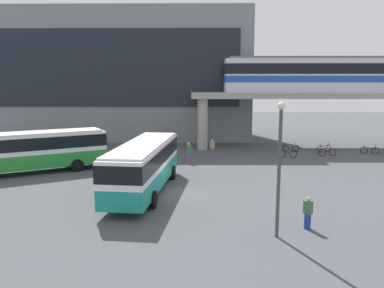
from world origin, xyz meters
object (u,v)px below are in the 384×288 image
bicycle_blue (324,148)px  bicycle_black (370,150)px  bus_secondary (33,148)px  bicycle_orange (327,152)px  station_building (126,76)px  pedestrian_at_kerb (212,149)px  pedestrian_waiting_near_stop (308,214)px  bicycle_brown (291,148)px  bus_main (144,162)px  bicycle_green (288,154)px  train (339,74)px  pedestrian_near_building (189,153)px

bicycle_blue → bicycle_black: (4.18, -1.06, 0.00)m
bus_secondary → bicycle_orange: (25.50, 7.31, -1.63)m
station_building → bicycle_orange: bearing=-31.0°
bicycle_orange → pedestrian_at_kerb: pedestrian_at_kerb is taller
station_building → bicycle_black: 29.95m
pedestrian_at_kerb → pedestrian_waiting_near_stop: 18.26m
bicycle_blue → bicycle_brown: (-3.43, 0.01, 0.00)m
bicycle_black → pedestrian_at_kerb: pedestrian_at_kerb is taller
pedestrian_waiting_near_stop → bus_main: bearing=144.7°
bicycle_blue → pedestrian_at_kerb: bearing=-165.0°
bicycle_green → pedestrian_at_kerb: size_ratio=1.01×
station_building → bus_secondary: station_building is taller
train → pedestrian_waiting_near_stop: 27.45m
bicycle_blue → bicycle_orange: size_ratio=0.92×
pedestrian_at_kerb → bicycle_green: bearing=1.4°
bus_secondary → bicycle_black: bearing=15.7°
bus_secondary → pedestrian_at_kerb: size_ratio=6.17×
train → pedestrian_waiting_near_stop: size_ratio=15.61×
train → bicycle_orange: train is taller
pedestrian_near_building → pedestrian_waiting_near_stop: (6.08, -15.37, -0.13)m
bus_secondary → bicycle_brown: bus_secondary is taller
station_building → bicycle_brown: station_building is taller
bicycle_brown → bus_secondary: bearing=-157.0°
train → bicycle_black: size_ratio=14.06×
bicycle_black → bicycle_green: bearing=-167.7°
pedestrian_at_kerb → pedestrian_waiting_near_stop: pedestrian_at_kerb is taller
bicycle_blue → pedestrian_at_kerb: 12.04m
bicycle_blue → bicycle_orange: (-0.40, -2.20, 0.00)m
station_building → pedestrian_near_building: station_building is taller
bus_main → bicycle_orange: bus_main is taller
bicycle_brown → bicycle_black: size_ratio=1.01×
pedestrian_near_building → bus_secondary: bearing=-162.0°
bicycle_blue → bicycle_black: size_ratio=0.94×
bicycle_green → bicycle_brown: 3.12m
bicycle_orange → pedestrian_waiting_near_stop: size_ratio=1.12×
bicycle_blue → pedestrian_at_kerb: size_ratio=0.94×
station_building → pedestrian_waiting_near_stop: 35.73m
pedestrian_near_building → pedestrian_waiting_near_stop: pedestrian_near_building is taller
bus_secondary → bicycle_blue: 27.64m
station_building → bicycle_green: 23.78m
pedestrian_at_kerb → pedestrian_waiting_near_stop: size_ratio=1.11×
bicycle_black → pedestrian_at_kerb: bearing=-172.6°
bus_secondary → pedestrian_at_kerb: (14.28, 6.39, -1.16)m
pedestrian_at_kerb → bicycle_brown: bearing=20.9°
train → pedestrian_near_building: train is taller
bus_main → bicycle_orange: bearing=38.1°
station_building → bicycle_blue: (22.22, -10.91, -7.56)m
bicycle_green → bicycle_orange: same height
bicycle_black → pedestrian_near_building: 18.54m
bicycle_brown → pedestrian_waiting_near_stop: 21.40m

